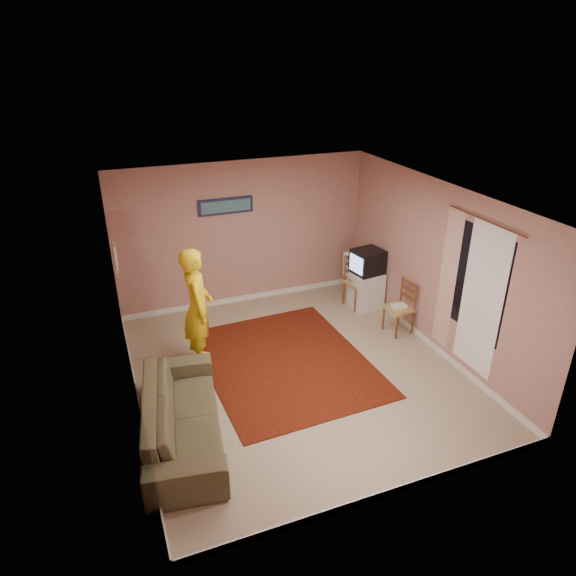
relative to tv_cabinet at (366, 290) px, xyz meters
name	(u,v)px	position (x,y,z in m)	size (l,w,h in m)	color
ground	(296,371)	(-1.95, -1.47, -0.33)	(5.00, 5.00, 0.00)	tan
wall_back	(243,234)	(-1.95, 1.03, 0.97)	(4.50, 0.02, 2.60)	tan
wall_front	(397,398)	(-1.95, -3.97, 0.97)	(4.50, 0.02, 2.60)	tan
wall_left	(125,321)	(-4.20, -1.47, 0.97)	(0.02, 5.00, 2.60)	tan
wall_right	(435,268)	(0.30, -1.47, 0.97)	(0.02, 5.00, 2.60)	tan
ceiling	(298,198)	(-1.95, -1.47, 2.27)	(4.50, 5.00, 0.02)	silver
baseboard_back	(246,298)	(-1.95, 1.02, -0.28)	(4.50, 0.02, 0.10)	silver
baseboard_front	(385,494)	(-1.95, -3.96, -0.28)	(4.50, 0.02, 0.10)	silver
baseboard_left	(139,403)	(-4.19, -1.47, -0.28)	(0.02, 5.00, 0.10)	silver
baseboard_right	(425,339)	(0.29, -1.47, -0.28)	(0.02, 5.00, 0.10)	silver
window	(477,282)	(0.29, -2.37, 1.12)	(0.01, 1.10, 1.50)	black
curtain_sheer	(481,300)	(0.28, -2.52, 0.92)	(0.01, 0.75, 2.10)	white
curtain_floral	(448,280)	(0.27, -1.82, 0.92)	(0.01, 0.35, 2.10)	beige
curtain_rod	(485,220)	(0.25, -2.37, 1.99)	(0.02, 0.02, 1.40)	brown
picture_back	(226,206)	(-2.25, 1.00, 1.52)	(0.95, 0.04, 0.28)	#16183C
picture_left	(115,255)	(-4.17, 0.13, 1.22)	(0.04, 0.38, 0.42)	tan
area_rug	(285,362)	(-2.02, -1.20, -0.33)	(2.32, 2.90, 0.02)	black
tv_cabinet	(366,290)	(0.00, 0.00, 0.00)	(0.52, 0.48, 0.67)	silver
crt_tv	(368,262)	(-0.01, 0.00, 0.55)	(0.56, 0.52, 0.43)	black
chair_a	(359,276)	(-0.12, 0.08, 0.25)	(0.50, 0.48, 0.52)	tan
dvd_player	(359,279)	(-0.12, 0.08, 0.18)	(0.33, 0.24, 0.06)	#A7A8AC
blue_throw	(354,263)	(-0.12, 0.27, 0.44)	(0.43, 0.05, 0.45)	#86A2DC
chair_b	(400,302)	(0.05, -1.01, 0.21)	(0.43, 0.44, 0.48)	tan
game_console	(399,306)	(0.05, -1.01, 0.14)	(0.22, 0.16, 0.05)	white
sofa	(182,415)	(-3.75, -2.26, -0.01)	(2.24, 0.88, 0.65)	#4D472F
person	(198,308)	(-3.18, -0.70, 0.58)	(0.66, 0.44, 1.82)	yellow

